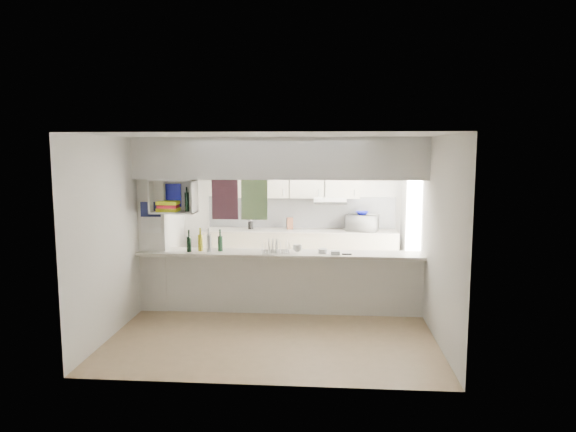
# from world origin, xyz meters

# --- Properties ---
(floor) EXTENTS (4.80, 4.80, 0.00)m
(floor) POSITION_xyz_m (0.00, 0.00, 0.00)
(floor) COLOR #9F825C
(floor) RESTS_ON ground
(ceiling) EXTENTS (4.80, 4.80, 0.00)m
(ceiling) POSITION_xyz_m (0.00, 0.00, 2.60)
(ceiling) COLOR white
(ceiling) RESTS_ON wall_back
(wall_back) EXTENTS (4.20, 0.00, 4.20)m
(wall_back) POSITION_xyz_m (0.00, 2.40, 1.30)
(wall_back) COLOR silver
(wall_back) RESTS_ON floor
(wall_left) EXTENTS (0.00, 4.80, 4.80)m
(wall_left) POSITION_xyz_m (-2.10, 0.00, 1.30)
(wall_left) COLOR silver
(wall_left) RESTS_ON floor
(wall_right) EXTENTS (0.00, 4.80, 4.80)m
(wall_right) POSITION_xyz_m (2.10, 0.00, 1.30)
(wall_right) COLOR silver
(wall_right) RESTS_ON floor
(servery_partition) EXTENTS (4.20, 0.50, 2.60)m
(servery_partition) POSITION_xyz_m (-0.17, 0.00, 1.66)
(servery_partition) COLOR silver
(servery_partition) RESTS_ON floor
(cubby_shelf) EXTENTS (0.65, 0.35, 0.50)m
(cubby_shelf) POSITION_xyz_m (-1.57, -0.06, 1.71)
(cubby_shelf) COLOR white
(cubby_shelf) RESTS_ON bulkhead
(kitchen_run) EXTENTS (3.60, 0.63, 2.24)m
(kitchen_run) POSITION_xyz_m (0.16, 2.14, 0.83)
(kitchen_run) COLOR beige
(kitchen_run) RESTS_ON floor
(microwave) EXTENTS (0.65, 0.54, 0.31)m
(microwave) POSITION_xyz_m (1.36, 2.10, 1.07)
(microwave) COLOR white
(microwave) RESTS_ON bench_top
(bowl) EXTENTS (0.24, 0.24, 0.06)m
(bowl) POSITION_xyz_m (1.35, 2.08, 1.25)
(bowl) COLOR navy
(bowl) RESTS_ON microwave
(dish_rack) EXTENTS (0.45, 0.37, 0.22)m
(dish_rack) POSITION_xyz_m (-0.06, -0.02, 1.01)
(dish_rack) COLOR silver
(dish_rack) RESTS_ON breakfast_bar
(cup) EXTENTS (0.14, 0.14, 0.11)m
(cup) POSITION_xyz_m (0.27, -0.03, 0.99)
(cup) COLOR white
(cup) RESTS_ON dish_rack
(wine_bottles) EXTENTS (0.52, 0.15, 0.36)m
(wine_bottles) POSITION_xyz_m (-1.11, -0.03, 1.05)
(wine_bottles) COLOR black
(wine_bottles) RESTS_ON breakfast_bar
(plastic_tubs) EXTENTS (0.48, 0.21, 0.06)m
(plastic_tubs) POSITION_xyz_m (0.72, -0.07, 0.95)
(plastic_tubs) COLOR silver
(plastic_tubs) RESTS_ON breakfast_bar
(utensil_jar) EXTENTS (0.10, 0.10, 0.14)m
(utensil_jar) POSITION_xyz_m (-0.75, 2.15, 0.99)
(utensil_jar) COLOR black
(utensil_jar) RESTS_ON bench_top
(knife_block) EXTENTS (0.13, 0.11, 0.22)m
(knife_block) POSITION_xyz_m (-0.00, 2.18, 1.03)
(knife_block) COLOR brown
(knife_block) RESTS_ON bench_top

